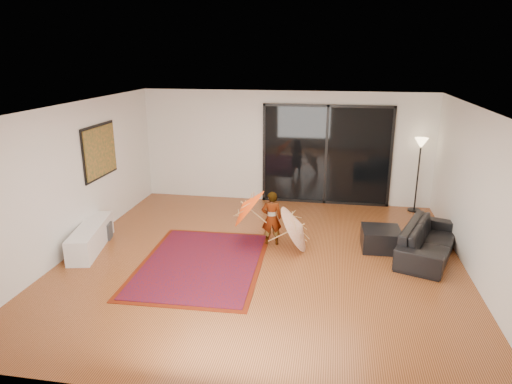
% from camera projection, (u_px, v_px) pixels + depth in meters
% --- Properties ---
extents(floor, '(7.00, 7.00, 0.00)m').
position_uv_depth(floor, '(262.00, 260.00, 8.14)').
color(floor, '#A6582D').
rests_on(floor, ground).
extents(ceiling, '(7.00, 7.00, 0.00)m').
position_uv_depth(ceiling, '(262.00, 108.00, 7.35)').
color(ceiling, white).
rests_on(ceiling, wall_back).
extents(wall_back, '(7.00, 0.00, 7.00)m').
position_uv_depth(wall_back, '(285.00, 147.00, 11.04)').
color(wall_back, silver).
rests_on(wall_back, floor).
extents(wall_front, '(7.00, 0.00, 7.00)m').
position_uv_depth(wall_front, '(205.00, 288.00, 4.45)').
color(wall_front, silver).
rests_on(wall_front, floor).
extents(wall_left, '(0.00, 7.00, 7.00)m').
position_uv_depth(wall_left, '(73.00, 179.00, 8.32)').
color(wall_left, silver).
rests_on(wall_left, floor).
extents(wall_right, '(0.00, 7.00, 7.00)m').
position_uv_depth(wall_right, '(481.00, 199.00, 7.18)').
color(wall_right, silver).
rests_on(wall_right, floor).
extents(sliding_door, '(3.06, 0.07, 2.40)m').
position_uv_depth(sliding_door, '(326.00, 155.00, 10.89)').
color(sliding_door, black).
rests_on(sliding_door, wall_back).
extents(painting, '(0.04, 1.28, 1.08)m').
position_uv_depth(painting, '(100.00, 151.00, 9.17)').
color(painting, black).
rests_on(painting, wall_left).
extents(media_console, '(0.75, 1.70, 0.46)m').
position_uv_depth(media_console, '(91.00, 237.00, 8.57)').
color(media_console, white).
rests_on(media_console, floor).
extents(speaker, '(0.34, 0.34, 0.32)m').
position_uv_depth(speaker, '(104.00, 231.00, 9.04)').
color(speaker, '#424244').
rests_on(speaker, floor).
extents(persian_rug, '(2.19, 3.00, 0.02)m').
position_uv_depth(persian_rug, '(201.00, 264.00, 7.99)').
color(persian_rug, '#5D1808').
rests_on(persian_rug, floor).
extents(sofa, '(1.43, 2.15, 0.59)m').
position_uv_depth(sofa, '(429.00, 240.00, 8.26)').
color(sofa, black).
rests_on(sofa, floor).
extents(ottoman, '(0.72, 0.72, 0.40)m').
position_uv_depth(ottoman, '(381.00, 239.00, 8.57)').
color(ottoman, black).
rests_on(ottoman, floor).
extents(floor_lamp, '(0.30, 0.30, 1.72)m').
position_uv_depth(floor_lamp, '(420.00, 154.00, 10.28)').
color(floor_lamp, black).
rests_on(floor_lamp, floor).
extents(child, '(0.44, 0.34, 1.06)m').
position_uv_depth(child, '(272.00, 218.00, 8.68)').
color(child, '#999999').
rests_on(child, floor).
extents(parasol_orange, '(0.68, 0.87, 0.89)m').
position_uv_depth(parasol_orange, '(243.00, 207.00, 8.66)').
color(parasol_orange, '#FF490D').
rests_on(parasol_orange, child).
extents(parasol_white, '(0.63, 0.92, 0.97)m').
position_uv_depth(parasol_white, '(302.00, 224.00, 8.45)').
color(parasol_white, silver).
rests_on(parasol_white, floor).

